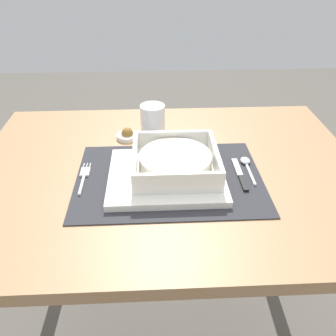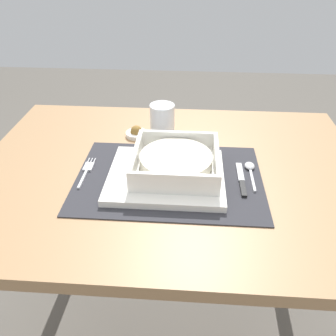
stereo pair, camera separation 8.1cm
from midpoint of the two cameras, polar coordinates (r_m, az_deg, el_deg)
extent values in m
cube|color=#A37A51|center=(0.87, -2.64, -0.92)|extent=(0.97, 0.71, 0.03)
cube|color=olive|center=(1.41, -20.41, -6.68)|extent=(0.05, 0.05, 0.71)
cube|color=olive|center=(1.41, 15.68, -5.73)|extent=(0.05, 0.05, 0.71)
cube|color=#2D2D33|center=(0.83, -2.81, -1.74)|extent=(0.44, 0.31, 0.00)
cube|color=white|center=(0.82, -3.11, -1.41)|extent=(0.27, 0.23, 0.02)
cube|color=white|center=(0.83, -1.62, 0.09)|extent=(0.20, 0.20, 0.01)
cube|color=white|center=(0.82, -8.24, 1.40)|extent=(0.01, 0.20, 0.04)
cube|color=white|center=(0.82, 4.92, 1.75)|extent=(0.01, 0.20, 0.04)
cube|color=white|center=(0.73, -1.47, -2.29)|extent=(0.18, 0.01, 0.04)
cube|color=white|center=(0.89, -1.80, 4.78)|extent=(0.18, 0.01, 0.04)
cylinder|color=silver|center=(0.82, -1.64, 1.21)|extent=(0.17, 0.17, 0.03)
cube|color=silver|center=(0.83, -16.61, -2.81)|extent=(0.01, 0.07, 0.00)
cube|color=silver|center=(0.87, -15.94, -0.73)|extent=(0.02, 0.04, 0.00)
cylinder|color=silver|center=(0.90, -16.10, 0.25)|extent=(0.00, 0.02, 0.00)
cylinder|color=silver|center=(0.90, -15.62, 0.26)|extent=(0.00, 0.02, 0.00)
cylinder|color=silver|center=(0.89, -15.14, 0.28)|extent=(0.00, 0.02, 0.00)
cube|color=silver|center=(0.85, 10.66, -1.18)|extent=(0.01, 0.08, 0.00)
ellipsoid|color=silver|center=(0.89, 9.93, 1.10)|extent=(0.02, 0.03, 0.01)
cube|color=black|center=(0.81, 9.40, -2.55)|extent=(0.01, 0.06, 0.01)
cube|color=silver|center=(0.87, 8.59, 0.06)|extent=(0.01, 0.08, 0.00)
cylinder|color=white|center=(1.00, -4.85, 7.70)|extent=(0.07, 0.07, 0.09)
cylinder|color=gold|center=(1.01, -4.80, 6.84)|extent=(0.06, 0.06, 0.05)
cylinder|color=white|center=(1.01, -8.92, 5.08)|extent=(0.06, 0.06, 0.01)
sphere|color=olive|center=(1.00, -8.97, 5.53)|extent=(0.03, 0.03, 0.03)
camera|label=1|loc=(0.04, -92.86, -1.91)|focal=37.46mm
camera|label=2|loc=(0.04, 87.14, 1.91)|focal=37.46mm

